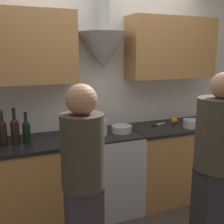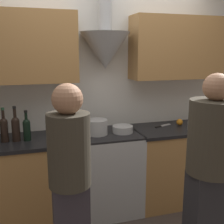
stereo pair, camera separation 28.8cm
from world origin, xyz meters
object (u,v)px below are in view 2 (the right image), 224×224
(person_foreground_left, at_px, (70,178))
(person_foreground_right, at_px, (210,170))
(wine_bottle_5, at_px, (16,127))
(mixing_bowl, at_px, (123,129))
(wine_bottle_4, at_px, (4,128))
(wine_bottle_6, at_px, (27,128))
(stock_pot, at_px, (97,127))
(orange_fruit, at_px, (180,122))
(saucepan, at_px, (196,126))
(stove_range, at_px, (109,171))

(person_foreground_left, height_order, person_foreground_right, person_foreground_right)
(wine_bottle_5, distance_m, mixing_bowl, 1.10)
(wine_bottle_4, distance_m, person_foreground_left, 1.05)
(wine_bottle_5, relative_size, wine_bottle_6, 1.15)
(stock_pot, relative_size, person_foreground_left, 0.14)
(orange_fruit, distance_m, saucepan, 0.25)
(mixing_bowl, distance_m, person_foreground_left, 1.14)
(mixing_bowl, bearing_deg, person_foreground_right, -72.71)
(mixing_bowl, height_order, orange_fruit, same)
(stock_pot, height_order, person_foreground_left, person_foreground_left)
(orange_fruit, height_order, person_foreground_right, person_foreground_right)
(saucepan, bearing_deg, stock_pot, 172.63)
(mixing_bowl, bearing_deg, wine_bottle_6, 179.56)
(wine_bottle_5, height_order, wine_bottle_6, wine_bottle_5)
(wine_bottle_4, xyz_separation_m, wine_bottle_6, (0.21, -0.02, -0.01))
(wine_bottle_5, relative_size, saucepan, 1.81)
(saucepan, xyz_separation_m, person_foreground_left, (-1.53, -0.75, -0.08))
(stove_range, distance_m, saucepan, 1.10)
(wine_bottle_6, relative_size, person_foreground_left, 0.20)
(wine_bottle_5, xyz_separation_m, orange_fruit, (1.84, 0.09, -0.10))
(stock_pot, bearing_deg, wine_bottle_5, 179.56)
(wine_bottle_4, height_order, mixing_bowl, wine_bottle_4)
(orange_fruit, relative_size, saucepan, 0.39)
(person_foreground_right, bearing_deg, person_foreground_left, 169.56)
(wine_bottle_6, distance_m, stock_pot, 0.71)
(mixing_bowl, height_order, saucepan, saucepan)
(mixing_bowl, distance_m, orange_fruit, 0.76)
(wine_bottle_4, relative_size, wine_bottle_5, 0.97)
(wine_bottle_5, distance_m, saucepan, 1.93)
(wine_bottle_6, bearing_deg, stock_pot, 0.19)
(stock_pot, height_order, mixing_bowl, stock_pot)
(orange_fruit, bearing_deg, person_foreground_left, -145.77)
(wine_bottle_6, bearing_deg, orange_fruit, 3.13)
(stock_pot, xyz_separation_m, saucepan, (1.11, -0.14, -0.03))
(stock_pot, xyz_separation_m, orange_fruit, (1.03, 0.09, -0.04))
(stove_range, xyz_separation_m, stock_pot, (-0.14, -0.02, 0.53))
(wine_bottle_5, height_order, orange_fruit, wine_bottle_5)
(mixing_bowl, xyz_separation_m, person_foreground_right, (0.34, -1.08, -0.06))
(stove_range, bearing_deg, orange_fruit, 4.39)
(wine_bottle_6, bearing_deg, mixing_bowl, -0.44)
(stove_range, height_order, person_foreground_right, person_foreground_right)
(mixing_bowl, xyz_separation_m, saucepan, (0.83, -0.13, 0.01))
(person_foreground_left, xyz_separation_m, person_foreground_right, (1.04, -0.19, 0.01))
(orange_fruit, xyz_separation_m, person_foreground_right, (-0.42, -1.18, -0.06))
(stove_range, distance_m, wine_bottle_4, 1.21)
(wine_bottle_4, height_order, stock_pot, wine_bottle_4)
(stove_range, distance_m, person_foreground_left, 1.16)
(wine_bottle_4, relative_size, mixing_bowl, 1.53)
(wine_bottle_6, xyz_separation_m, saucepan, (1.82, -0.14, -0.08))
(wine_bottle_4, relative_size, saucepan, 1.76)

